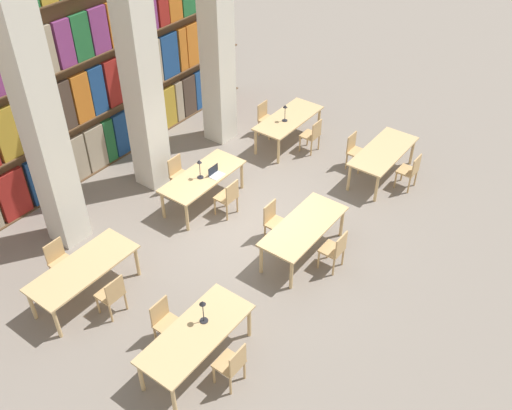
{
  "coord_description": "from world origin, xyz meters",
  "views": [
    {
      "loc": [
        -7.41,
        -5.64,
        7.99
      ],
      "look_at": [
        0.0,
        -0.13,
        0.67
      ],
      "focal_mm": 40.0,
      "sensor_mm": 36.0,
      "label": 1
    }
  ],
  "objects": [
    {
      "name": "ground_plane",
      "position": [
        0.0,
        0.0,
        0.0
      ],
      "size": [
        40.0,
        40.0,
        0.0
      ],
      "primitive_type": "plane",
      "color": "gray"
    },
    {
      "name": "bookshelf_bank",
      "position": [
        0.02,
        4.37,
        2.65
      ],
      "size": [
        9.9,
        0.35,
        5.5
      ],
      "color": "brown",
      "rests_on": "ground_plane"
    },
    {
      "name": "pillar_left",
      "position": [
        -2.49,
        2.89,
        3.0
      ],
      "size": [
        0.63,
        0.63,
        6.0
      ],
      "color": "silver",
      "rests_on": "ground_plane"
    },
    {
      "name": "pillar_center",
      "position": [
        0.0,
        2.89,
        3.0
      ],
      "size": [
        0.63,
        0.63,
        6.0
      ],
      "color": "silver",
      "rests_on": "ground_plane"
    },
    {
      "name": "pillar_right",
      "position": [
        2.49,
        2.89,
        3.0
      ],
      "size": [
        0.63,
        0.63,
        6.0
      ],
      "color": "silver",
      "rests_on": "ground_plane"
    },
    {
      "name": "reading_table_0",
      "position": [
        -3.28,
        -1.37,
        0.66
      ],
      "size": [
        2.05,
        0.86,
        0.75
      ],
      "color": "tan",
      "rests_on": "ground_plane"
    },
    {
      "name": "chair_0",
      "position": [
        -3.26,
        -2.09,
        0.48
      ],
      "size": [
        0.42,
        0.4,
        0.89
      ],
      "color": "tan",
      "rests_on": "ground_plane"
    },
    {
      "name": "chair_1",
      "position": [
        -3.26,
        -0.66,
        0.48
      ],
      "size": [
        0.42,
        0.4,
        0.89
      ],
      "rotation": [
        0.0,
        0.0,
        3.14
      ],
      "color": "tan",
      "rests_on": "ground_plane"
    },
    {
      "name": "desk_lamp_0",
      "position": [
        -3.02,
        -1.32,
        1.06
      ],
      "size": [
        0.14,
        0.14,
        0.47
      ],
      "color": "#232328",
      "rests_on": "reading_table_0"
    },
    {
      "name": "reading_table_1",
      "position": [
        -0.02,
        -1.32,
        0.66
      ],
      "size": [
        2.05,
        0.86,
        0.75
      ],
      "color": "tan",
      "rests_on": "ground_plane"
    },
    {
      "name": "chair_2",
      "position": [
        -0.01,
        -2.04,
        0.48
      ],
      "size": [
        0.42,
        0.4,
        0.89
      ],
      "color": "tan",
      "rests_on": "ground_plane"
    },
    {
      "name": "chair_3",
      "position": [
        -0.01,
        -0.61,
        0.48
      ],
      "size": [
        0.42,
        0.4,
        0.89
      ],
      "rotation": [
        0.0,
        0.0,
        3.14
      ],
      "color": "tan",
      "rests_on": "ground_plane"
    },
    {
      "name": "reading_table_2",
      "position": [
        3.35,
        -1.36,
        0.66
      ],
      "size": [
        2.05,
        0.86,
        0.75
      ],
      "color": "tan",
      "rests_on": "ground_plane"
    },
    {
      "name": "chair_4",
      "position": [
        3.33,
        -2.07,
        0.48
      ],
      "size": [
        0.42,
        0.4,
        0.89
      ],
      "color": "tan",
      "rests_on": "ground_plane"
    },
    {
      "name": "chair_5",
      "position": [
        3.33,
        -0.64,
        0.48
      ],
      "size": [
        0.42,
        0.4,
        0.89
      ],
      "rotation": [
        0.0,
        0.0,
        3.14
      ],
      "color": "tan",
      "rests_on": "ground_plane"
    },
    {
      "name": "reading_table_3",
      "position": [
        -3.38,
        1.26,
        0.66
      ],
      "size": [
        2.05,
        0.86,
        0.75
      ],
      "color": "tan",
      "rests_on": "ground_plane"
    },
    {
      "name": "chair_6",
      "position": [
        -3.38,
        0.54,
        0.48
      ],
      "size": [
        0.42,
        0.4,
        0.89
      ],
      "color": "tan",
      "rests_on": "ground_plane"
    },
    {
      "name": "chair_7",
      "position": [
        -3.38,
        1.97,
        0.48
      ],
      "size": [
        0.42,
        0.4,
        0.89
      ],
      "rotation": [
        0.0,
        0.0,
        3.14
      ],
      "color": "tan",
      "rests_on": "ground_plane"
    },
    {
      "name": "reading_table_4",
      "position": [
        0.07,
        1.38,
        0.66
      ],
      "size": [
        2.05,
        0.86,
        0.75
      ],
      "color": "tan",
      "rests_on": "ground_plane"
    },
    {
      "name": "chair_8",
      "position": [
        0.06,
        0.66,
        0.48
      ],
      "size": [
        0.42,
        0.4,
        0.89
      ],
      "color": "tan",
      "rests_on": "ground_plane"
    },
    {
      "name": "chair_9",
      "position": [
        0.06,
        2.09,
        0.48
      ],
      "size": [
        0.42,
        0.4,
        0.89
      ],
      "rotation": [
        0.0,
        0.0,
        3.14
      ],
      "color": "tan",
      "rests_on": "ground_plane"
    },
    {
      "name": "desk_lamp_1",
      "position": [
        -0.02,
        1.36,
        1.05
      ],
      "size": [
        0.14,
        0.14,
        0.46
      ],
      "color": "#232328",
      "rests_on": "reading_table_4"
    },
    {
      "name": "laptop",
      "position": [
        0.24,
        1.14,
        0.78
      ],
      "size": [
        0.32,
        0.22,
        0.21
      ],
      "color": "silver",
      "rests_on": "reading_table_4"
    },
    {
      "name": "reading_table_5",
      "position": [
        3.31,
        1.29,
        0.66
      ],
      "size": [
        2.05,
        0.86,
        0.75
      ],
      "color": "tan",
      "rests_on": "ground_plane"
    },
    {
      "name": "chair_10",
      "position": [
        3.31,
        0.57,
        0.48
      ],
      "size": [
        0.42,
        0.4,
        0.89
      ],
      "color": "tan",
      "rests_on": "ground_plane"
    },
    {
      "name": "chair_11",
      "position": [
        3.31,
        2.0,
        0.48
      ],
      "size": [
        0.42,
        0.4,
        0.89
      ],
      "rotation": [
        0.0,
        0.0,
        3.14
      ],
      "color": "tan",
      "rests_on": "ground_plane"
    },
    {
      "name": "desk_lamp_2",
      "position": [
        3.1,
        1.27,
        1.04
      ],
      "size": [
        0.14,
        0.14,
        0.45
      ],
      "color": "#232328",
      "rests_on": "reading_table_5"
    }
  ]
}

